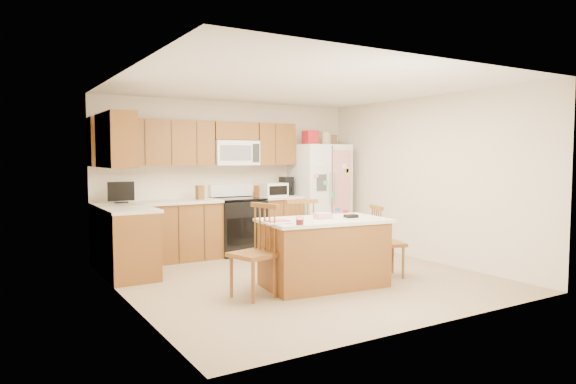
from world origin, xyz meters
TOP-DOWN VIEW (x-y plane):
  - ground at (0.00, 0.00)m, footprint 4.50×4.50m
  - room_shell at (0.00, 0.00)m, footprint 4.60×4.60m
  - cabinetry at (-0.98, 1.79)m, footprint 3.36×1.56m
  - stove at (0.00, 1.94)m, footprint 0.76×0.65m
  - refrigerator at (1.57, 1.87)m, footprint 0.90×0.79m
  - island at (-0.01, -0.51)m, footprint 1.67×1.05m
  - windsor_chair_left at (-0.97, -0.51)m, footprint 0.54×0.55m
  - windsor_chair_back at (0.08, 0.20)m, footprint 0.54×0.53m
  - windsor_chair_right at (0.99, -0.52)m, footprint 0.50×0.51m

SIDE VIEW (x-z plane):
  - ground at x=0.00m, z-range 0.00..0.00m
  - island at x=-0.01m, z-range -0.04..0.88m
  - windsor_chair_right at x=0.99m, z-range -0.03..0.92m
  - stove at x=0.00m, z-range -0.09..1.04m
  - windsor_chair_back at x=0.08m, z-range -0.03..1.00m
  - windsor_chair_left at x=-0.97m, z-range -0.03..1.03m
  - cabinetry at x=-0.98m, z-range -0.16..1.99m
  - refrigerator at x=1.57m, z-range -0.10..1.94m
  - room_shell at x=0.00m, z-range 0.18..2.70m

